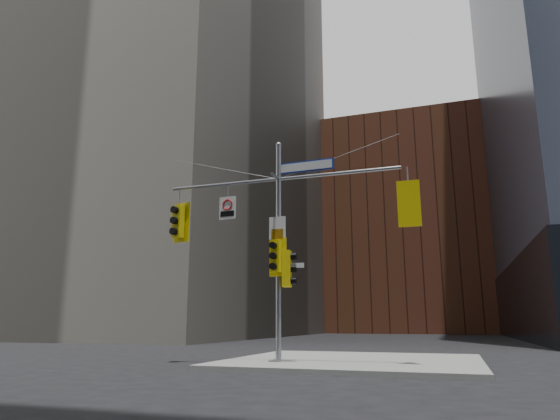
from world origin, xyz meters
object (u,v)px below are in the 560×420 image
Objects in this scene: traffic_light_pole_side at (288,269)px; traffic_light_west_arm at (178,222)px; signal_assembly at (278,226)px; traffic_light_pole_front at (276,256)px; regulatory_sign_arm at (227,207)px; street_sign_blade at (306,166)px; traffic_light_east_arm at (409,205)px.

traffic_light_west_arm is at bearing 81.07° from traffic_light_pole_side.
signal_assembly is 6.52× the size of traffic_light_pole_front.
traffic_light_west_arm is at bearing -176.35° from regulatory_sign_arm.
traffic_light_pole_side is 0.57m from traffic_light_pole_front.
street_sign_blade reaches higher than traffic_light_pole_side.
traffic_light_pole_front is 1.57× the size of regulatory_sign_arm.
street_sign_blade is at bearing -99.96° from traffic_light_pole_side.
traffic_light_west_arm is at bearing -1.21° from traffic_light_east_arm.
signal_assembly is 1.45m from traffic_light_pole_side.
traffic_light_pole_side is (4.07, 0.00, -1.79)m from traffic_light_west_arm.
traffic_light_pole_front is (0.00, -0.27, -1.04)m from signal_assembly.
traffic_light_pole_front is at bearing 5.99° from traffic_light_west_arm.
street_sign_blade is (4.70, -0.01, 1.55)m from traffic_light_west_arm.
signal_assembly is at bearing 96.72° from traffic_light_pole_front.
signal_assembly is at bearing 5.31° from regulatory_sign_arm.
regulatory_sign_arm is (-1.84, 0.25, 1.80)m from traffic_light_pole_front.
traffic_light_pole_side is (0.33, 0.01, -1.41)m from signal_assembly.
street_sign_blade is at bearing 22.36° from traffic_light_pole_front.
traffic_light_pole_side is (-3.85, 0.01, -1.79)m from traffic_light_east_arm.
regulatory_sign_arm is at bearing 81.98° from traffic_light_pole_side.
traffic_light_west_arm is at bearing 179.79° from signal_assembly.
street_sign_blade is (0.96, 0.27, 2.97)m from traffic_light_pole_front.
street_sign_blade reaches higher than traffic_light_west_arm.
street_sign_blade reaches higher than traffic_light_east_arm.
traffic_light_west_arm is 4.45m from traffic_light_pole_side.
regulatory_sign_arm is at bearing 178.92° from traffic_light_pole_front.
traffic_light_pole_front is at bearing -89.85° from signal_assembly.
traffic_light_west_arm reaches higher than traffic_light_pole_side.
traffic_light_east_arm is at bearing 10.23° from traffic_light_pole_front.
traffic_light_pole_front is (3.74, -0.28, -1.42)m from traffic_light_west_arm.
signal_assembly is 5.67× the size of traffic_light_east_arm.
traffic_light_pole_front is at bearing -2.98° from regulatory_sign_arm.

